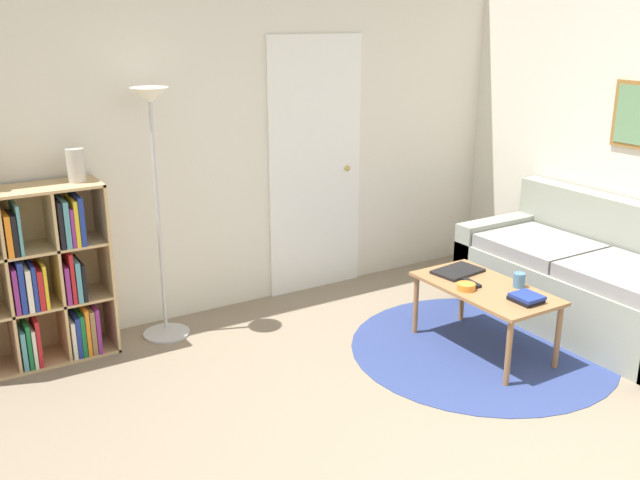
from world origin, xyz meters
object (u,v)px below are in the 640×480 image
couch (592,284)px  vase_on_shelf (76,165)px  laptop (458,271)px  coffee_table (485,294)px  floor_lamp (154,157)px  bowl (466,287)px  cup (519,280)px  bookshelf (28,280)px

couch → vase_on_shelf: size_ratio=8.72×
laptop → coffee_table: bearing=-94.0°
floor_lamp → laptop: 2.15m
bowl → cup: cup is taller
bookshelf → coffee_table: bookshelf is taller
couch → cup: couch is taller
laptop → cup: cup is taller
bookshelf → laptop: 2.78m
laptop → bowl: 0.31m
coffee_table → cup: (0.17, -0.12, 0.10)m
bookshelf → couch: bookshelf is taller
laptop → bookshelf: bearing=157.0°
coffee_table → vase_on_shelf: vase_on_shelf is taller
bowl → cup: 0.35m
cup → couch: bearing=2.6°
bookshelf → floor_lamp: size_ratio=0.67×
couch → coffee_table: bearing=175.1°
floor_lamp → coffee_table: floor_lamp is taller
floor_lamp → coffee_table: size_ratio=1.78×
floor_lamp → laptop: bearing=-31.0°
floor_lamp → laptop: (1.72, -1.03, -0.79)m
couch → vase_on_shelf: (-3.13, 1.45, 0.93)m
vase_on_shelf → couch: bearing=-24.9°
coffee_table → vase_on_shelf: size_ratio=4.54×
bowl → floor_lamp: bearing=140.1°
bowl → vase_on_shelf: size_ratio=0.56×
bowl → cup: size_ratio=1.24×
floor_lamp → cup: bearing=-37.5°
bookshelf → bowl: bookshelf is taller
cup → vase_on_shelf: (-2.34, 1.49, 0.74)m
coffee_table → vase_on_shelf: bearing=147.7°
cup → vase_on_shelf: vase_on_shelf is taller
coffee_table → cup: cup is taller
couch → cup: bearing=-177.4°
bowl → laptop: bearing=57.5°
coffee_table → vase_on_shelf: 2.70m
coffee_table → bowl: size_ratio=8.08×
laptop → vase_on_shelf: vase_on_shelf is taller
couch → bowl: (-1.11, 0.10, 0.17)m
bookshelf → couch: size_ratio=0.62×
coffee_table → laptop: (0.02, 0.29, 0.06)m
floor_lamp → vase_on_shelf: size_ratio=8.09×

